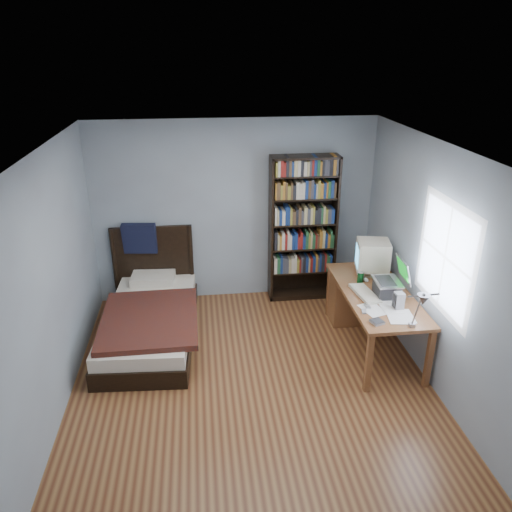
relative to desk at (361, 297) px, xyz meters
name	(u,v)px	position (x,y,z in m)	size (l,w,h in m)	color
room	(254,279)	(-1.48, -1.03, 0.83)	(4.20, 4.24, 2.50)	#5D2F1B
desk	(361,297)	(0.00, 0.00, 0.00)	(0.75, 1.71, 0.73)	brown
crt_monitor	(372,256)	(0.08, -0.01, 0.56)	(0.45, 0.42, 0.45)	beige
laptop	(388,286)	(0.10, -0.57, 0.43)	(0.37, 0.38, 0.44)	#2D2D30
desk_lamp	(422,302)	(-0.02, -1.61, 0.79)	(0.23, 0.51, 0.60)	#99999E
keyboard	(365,294)	(-0.15, -0.53, 0.33)	(0.19, 0.48, 0.03)	beige
speaker	(399,301)	(0.10, -0.88, 0.40)	(0.09, 0.09, 0.19)	gray
soda_can	(360,278)	(-0.11, -0.22, 0.38)	(0.07, 0.07, 0.13)	black
mouse	(366,280)	(-0.03, -0.19, 0.33)	(0.06, 0.10, 0.04)	silver
phone_silver	(367,306)	(-0.22, -0.81, 0.32)	(0.05, 0.10, 0.02)	#B6B7BB
phone_grey	(364,311)	(-0.29, -0.91, 0.32)	(0.04, 0.09, 0.02)	gray
external_drive	(377,322)	(-0.23, -1.14, 0.32)	(0.12, 0.12, 0.02)	gray
bookshelf	(303,229)	(-0.59, 0.91, 0.60)	(0.91, 0.30, 2.03)	black
bed	(150,316)	(-2.65, 0.10, -0.17)	(1.17, 2.15, 1.16)	black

